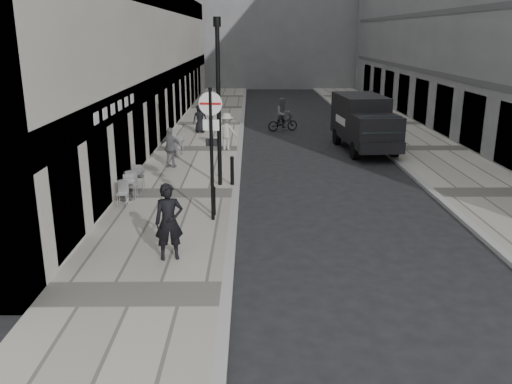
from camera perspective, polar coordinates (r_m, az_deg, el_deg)
ground at (r=9.60m, az=-3.85°, el=-18.54°), size 120.00×120.00×0.00m
sidewalk at (r=26.55m, az=-6.06°, el=4.46°), size 4.00×60.00×0.12m
far_sidewalk at (r=27.75m, az=17.25°, el=4.33°), size 4.00×60.00×0.12m
walking_man at (r=13.36m, az=-9.14°, el=-3.13°), size 0.79×0.61×1.91m
sign_post at (r=15.68m, az=-4.74°, el=5.77°), size 0.67×0.14×3.91m
lamppost at (r=19.43m, az=-3.98°, el=10.18°), size 0.27×0.27×5.92m
bollard_near at (r=16.60m, az=-4.47°, el=-1.01°), size 0.11×0.11×0.85m
bollard_far at (r=19.88m, az=-2.53°, el=2.17°), size 0.13×0.13×1.00m
panel_van at (r=26.78m, az=11.27°, el=7.40°), size 2.48×5.67×2.60m
cyclist at (r=31.81m, az=2.84°, el=7.77°), size 1.88×1.09×1.92m
pedestrian_a at (r=22.67m, az=-8.96°, el=4.63°), size 1.05×0.63×1.67m
pedestrian_b at (r=25.92m, az=-3.09°, el=6.37°), size 1.29×0.99×1.76m
pedestrian_c at (r=30.73m, az=-5.91°, el=7.70°), size 0.83×0.60×1.58m
cafe_table_near at (r=19.20m, az=-12.66°, el=1.16°), size 0.72×1.62×0.92m
cafe_table_mid at (r=25.23m, az=-8.19°, el=4.84°), size 0.62×1.40×0.80m
cafe_table_far at (r=18.44m, az=-13.51°, el=0.29°), size 0.63×1.42×0.81m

